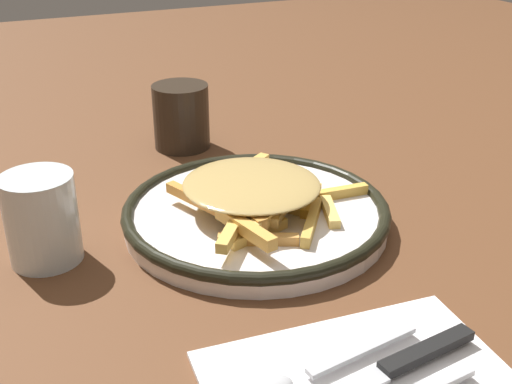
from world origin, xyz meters
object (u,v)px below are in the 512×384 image
(fries_heap, at_px, (254,193))
(coffee_mug, at_px, (184,116))
(knife, at_px, (386,370))
(water_glass, at_px, (42,219))
(plate, at_px, (256,213))
(spoon, at_px, (310,372))

(fries_heap, distance_m, coffee_mug, 0.26)
(knife, xyz_separation_m, water_glass, (0.29, 0.21, 0.03))
(plate, xyz_separation_m, coffee_mug, (0.26, -0.00, 0.03))
(knife, distance_m, coffee_mug, 0.52)
(fries_heap, height_order, water_glass, water_glass)
(knife, bearing_deg, fries_heap, -1.91)
(plate, height_order, fries_heap, fries_heap)
(spoon, bearing_deg, water_glass, 29.73)
(plate, bearing_deg, coffee_mug, -0.99)
(spoon, distance_m, coffee_mug, 0.51)
(water_glass, distance_m, coffee_mug, 0.32)
(plate, xyz_separation_m, water_glass, (0.02, 0.22, 0.03))
(knife, relative_size, spoon, 1.38)
(knife, bearing_deg, spoon, 68.80)
(plate, distance_m, water_glass, 0.22)
(fries_heap, distance_m, water_glass, 0.22)
(fries_heap, bearing_deg, knife, 178.09)
(knife, distance_m, water_glass, 0.35)
(fries_heap, relative_size, coffee_mug, 2.25)
(water_glass, bearing_deg, fries_heap, -96.82)
(plate, relative_size, spoon, 1.90)
(spoon, xyz_separation_m, water_glass, (0.27, 0.15, 0.03))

